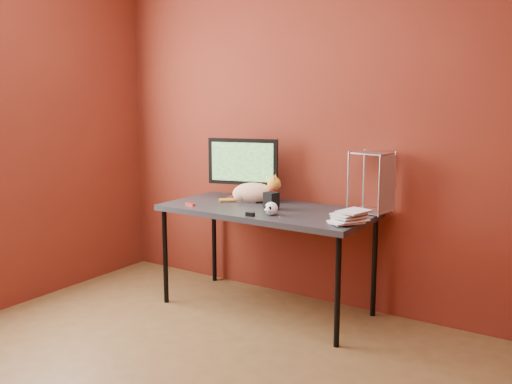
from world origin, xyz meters
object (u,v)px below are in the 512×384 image
Objects in this scene: cat at (254,192)px; book_stack at (345,143)px; desk at (267,215)px; skull_mug at (271,208)px; monitor at (243,166)px; speaker at (271,202)px.

cat is 0.42× the size of book_stack.
book_stack reaches higher than desk.
desk is 16.32× the size of skull_mug.
book_stack reaches higher than monitor.
skull_mug is (0.15, -0.19, 0.10)m from desk.
desk is 0.47m from monitor.
book_stack is (0.94, -0.26, 0.24)m from monitor.
cat is at bearing 161.03° from speaker.
monitor is at bearing 152.96° from desk.
monitor is 1.26× the size of cat.
speaker is (0.25, -0.17, -0.02)m from cat.
book_stack is (0.63, -0.10, 0.55)m from desk.
cat reaches higher than speaker.
speaker is at bearing 125.84° from skull_mug.
desk is 0.26m from skull_mug.
book_stack reaches higher than speaker.
book_stack is at bearing -33.66° from cat.
desk is 0.12m from speaker.
monitor is at bearing 153.05° from cat.
skull_mug is at bearing -60.86° from cat.
book_stack reaches higher than cat.
monitor reaches higher than desk.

